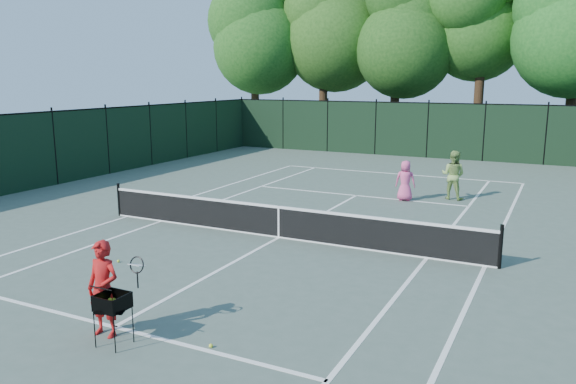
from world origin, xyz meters
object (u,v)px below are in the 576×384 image
at_px(player_pink, 405,181).
at_px(loose_ball_midcourt, 118,261).
at_px(player_green, 453,175).
at_px(ball_hopper, 112,302).
at_px(loose_ball_near_cart, 211,346).
at_px(coach, 104,289).

bearing_deg(player_pink, loose_ball_midcourt, 56.72).
bearing_deg(player_pink, player_green, -155.29).
relative_size(ball_hopper, loose_ball_midcourt, 13.23).
bearing_deg(ball_hopper, loose_ball_near_cart, -0.29).
xyz_separation_m(coach, player_green, (3.25, 14.08, 0.05)).
distance_m(player_green, loose_ball_midcourt, 12.50).
distance_m(coach, player_pink, 13.17).
bearing_deg(player_pink, ball_hopper, 74.37).
bearing_deg(player_green, coach, 85.46).
height_order(player_green, ball_hopper, player_green).
relative_size(player_pink, player_green, 0.82).
height_order(ball_hopper, loose_ball_near_cart, ball_hopper).
height_order(player_green, loose_ball_near_cart, player_green).
height_order(player_pink, ball_hopper, player_pink).
bearing_deg(loose_ball_near_cart, loose_ball_midcourt, 149.32).
xyz_separation_m(ball_hopper, loose_ball_midcourt, (-2.98, 3.28, -0.72)).
height_order(coach, player_pink, coach).
relative_size(coach, loose_ball_near_cart, 24.78).
bearing_deg(loose_ball_near_cart, player_green, 84.29).
relative_size(coach, player_pink, 1.15).
xyz_separation_m(player_green, ball_hopper, (-2.86, -14.30, -0.14)).
bearing_deg(loose_ball_near_cart, coach, -167.78).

